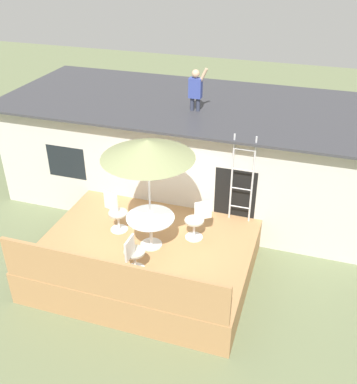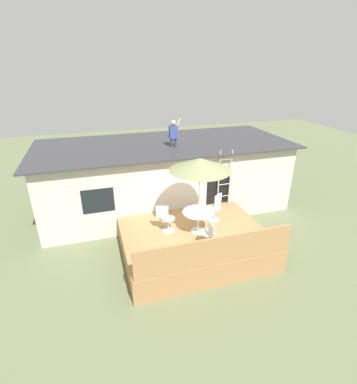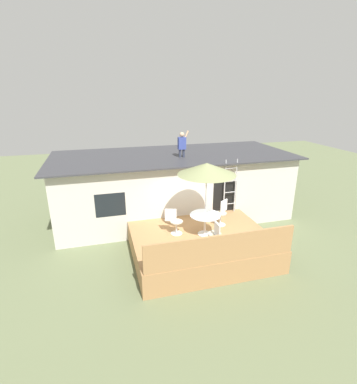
# 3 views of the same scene
# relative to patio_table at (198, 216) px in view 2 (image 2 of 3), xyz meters

# --- Properties ---
(ground_plane) EXTENTS (40.00, 40.00, 0.00)m
(ground_plane) POSITION_rel_patio_table_xyz_m (-0.14, 0.14, -1.39)
(ground_plane) COLOR #66704C
(house) EXTENTS (10.50, 4.50, 2.86)m
(house) POSITION_rel_patio_table_xyz_m (-0.14, 3.74, 0.05)
(house) COLOR beige
(house) RESTS_ON ground
(deck) EXTENTS (4.68, 3.93, 0.80)m
(deck) POSITION_rel_patio_table_xyz_m (-0.14, 0.14, -0.99)
(deck) COLOR #A87A4C
(deck) RESTS_ON ground
(deck_railing) EXTENTS (4.58, 0.08, 0.90)m
(deck_railing) POSITION_rel_patio_table_xyz_m (-0.14, -1.77, -0.14)
(deck_railing) COLOR #A87A4C
(deck_railing) RESTS_ON deck
(patio_table) EXTENTS (1.04, 1.04, 0.74)m
(patio_table) POSITION_rel_patio_table_xyz_m (0.00, 0.00, 0.00)
(patio_table) COLOR silver
(patio_table) RESTS_ON deck
(patio_umbrella) EXTENTS (1.90, 1.90, 2.54)m
(patio_umbrella) POSITION_rel_patio_table_xyz_m (0.00, -0.00, 1.76)
(patio_umbrella) COLOR silver
(patio_umbrella) RESTS_ON deck
(step_ladder) EXTENTS (0.52, 0.04, 2.20)m
(step_ladder) POSITION_rel_patio_table_xyz_m (1.65, 1.61, 0.51)
(step_ladder) COLOR silver
(step_ladder) RESTS_ON deck
(person_figure) EXTENTS (0.47, 0.20, 1.11)m
(person_figure) POSITION_rel_patio_table_xyz_m (0.08, 3.12, 2.08)
(person_figure) COLOR #33384C
(person_figure) RESTS_ON house
(patio_chair_left) EXTENTS (0.60, 0.44, 0.92)m
(patio_chair_left) POSITION_rel_patio_table_xyz_m (-0.99, 0.34, -0.13)
(patio_chair_left) COLOR silver
(patio_chair_left) RESTS_ON deck
(patio_chair_right) EXTENTS (0.56, 0.46, 0.92)m
(patio_chair_right) POSITION_rel_patio_table_xyz_m (0.88, 0.60, -0.13)
(patio_chair_right) COLOR silver
(patio_chair_right) RESTS_ON deck
(patio_chair_near) EXTENTS (0.44, 0.62, 0.92)m
(patio_chair_near) POSITION_rel_patio_table_xyz_m (-0.02, -0.95, -0.13)
(patio_chair_near) COLOR silver
(patio_chair_near) RESTS_ON deck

